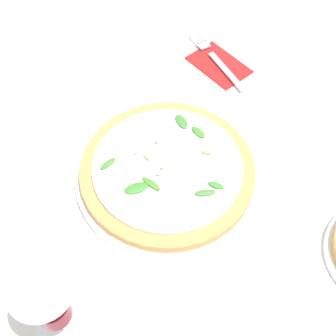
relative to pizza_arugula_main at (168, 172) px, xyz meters
name	(u,v)px	position (x,y,z in m)	size (l,w,h in m)	color
ground_plane	(164,180)	(0.00, 0.01, -0.02)	(6.00, 6.00, 0.00)	silver
pizza_arugula_main	(168,172)	(0.00, 0.00, 0.00)	(0.32, 0.32, 0.05)	white
wine_glass	(50,305)	(-0.09, 0.29, 0.09)	(0.08, 0.08, 0.16)	white
napkin	(219,64)	(0.14, -0.27, -0.01)	(0.13, 0.09, 0.01)	#B21E1E
fork	(217,60)	(0.14, -0.28, -0.01)	(0.20, 0.06, 0.00)	silver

